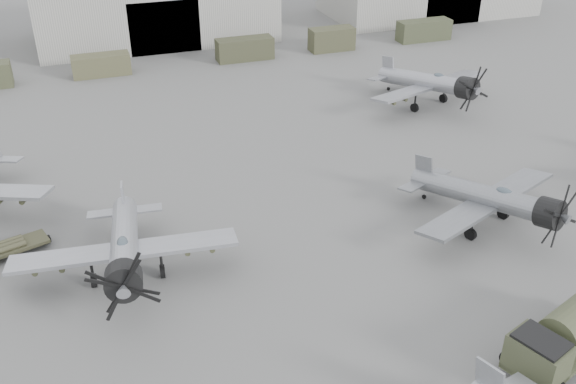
{
  "coord_description": "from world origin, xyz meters",
  "views": [
    {
      "loc": [
        -10.76,
        -18.07,
        22.96
      ],
      "look_at": [
        1.07,
        15.71,
        2.5
      ],
      "focal_mm": 40.0,
      "sensor_mm": 36.0,
      "label": 1
    }
  ],
  "objects_px": {
    "aircraft_mid_2": "(494,199)",
    "aircraft_far_1": "(433,83)",
    "fuel_tanker": "(571,330)",
    "aircraft_mid_1": "(124,249)"
  },
  "relations": [
    {
      "from": "aircraft_mid_2",
      "to": "aircraft_far_1",
      "type": "xyz_separation_m",
      "value": [
        7.13,
        19.74,
        0.11
      ]
    },
    {
      "from": "fuel_tanker",
      "to": "aircraft_mid_1",
      "type": "bearing_deg",
      "value": 126.05
    },
    {
      "from": "aircraft_mid_1",
      "to": "fuel_tanker",
      "type": "height_order",
      "value": "aircraft_mid_1"
    },
    {
      "from": "aircraft_far_1",
      "to": "aircraft_mid_1",
      "type": "bearing_deg",
      "value": -166.87
    },
    {
      "from": "aircraft_far_1",
      "to": "fuel_tanker",
      "type": "height_order",
      "value": "aircraft_far_1"
    },
    {
      "from": "aircraft_mid_2",
      "to": "aircraft_far_1",
      "type": "distance_m",
      "value": 20.99
    },
    {
      "from": "aircraft_mid_1",
      "to": "fuel_tanker",
      "type": "xyz_separation_m",
      "value": [
        19.66,
        -13.21,
        -0.6
      ]
    },
    {
      "from": "aircraft_mid_1",
      "to": "aircraft_mid_2",
      "type": "xyz_separation_m",
      "value": [
        22.95,
        -2.05,
        -0.07
      ]
    },
    {
      "from": "aircraft_far_1",
      "to": "fuel_tanker",
      "type": "xyz_separation_m",
      "value": [
        -10.42,
        -30.89,
        -0.64
      ]
    },
    {
      "from": "aircraft_mid_2",
      "to": "aircraft_far_1",
      "type": "relative_size",
      "value": 0.94
    }
  ]
}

